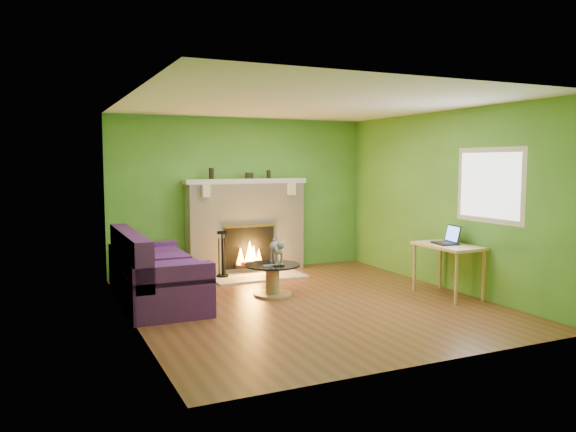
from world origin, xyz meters
The scene contains 22 objects.
floor centered at (0.00, 0.00, 0.00)m, with size 5.00×5.00×0.00m, color brown.
ceiling centered at (0.00, 0.00, 2.60)m, with size 5.00×5.00×0.00m, color white.
wall_back centered at (0.00, 2.50, 1.30)m, with size 5.00×5.00×0.00m, color #457E29.
wall_front centered at (0.00, -2.50, 1.30)m, with size 5.00×5.00×0.00m, color #457E29.
wall_left centered at (-2.25, 0.00, 1.30)m, with size 5.00×5.00×0.00m, color #457E29.
wall_right centered at (2.25, 0.00, 1.30)m, with size 5.00×5.00×0.00m, color #457E29.
window_frame centered at (2.24, -0.90, 1.55)m, with size 1.20×1.20×0.00m, color silver.
window_pane centered at (2.23, -0.90, 1.55)m, with size 1.06×1.06×0.00m, color white.
fireplace centered at (0.00, 2.32, 0.77)m, with size 2.10×0.46×1.58m.
hearth centered at (0.00, 1.80, 0.01)m, with size 1.50×0.75×0.03m, color beige.
mantel centered at (0.00, 2.30, 1.54)m, with size 2.10×0.28×0.08m, color beige.
sofa centered at (-1.86, 0.85, 0.37)m, with size 0.96×2.14×0.96m.
coffee_table centered at (-0.25, 0.59, 0.25)m, with size 0.77×0.77×0.44m.
desk centered at (1.95, -0.47, 0.63)m, with size 0.56×0.97×0.72m.
cat centered at (-0.17, 0.64, 0.62)m, with size 0.21×0.58×0.36m, color slate, non-canonical shape.
remote_silver centered at (-0.35, 0.47, 0.44)m, with size 0.17×0.04×0.02m, color gray.
remote_black centered at (-0.23, 0.41, 0.44)m, with size 0.16×0.04×0.02m, color black.
laptop centered at (1.93, -0.42, 0.85)m, with size 0.30×0.35×0.26m, color black, non-canonical shape.
fire_tools centered at (-0.54, 1.95, 0.40)m, with size 0.20×0.20×0.74m, color black, non-canonical shape.
mantel_vase_left centered at (-0.59, 2.33, 1.67)m, with size 0.08×0.08×0.18m, color black.
mantel_vase_right centered at (0.42, 2.33, 1.65)m, with size 0.07×0.07×0.14m, color black.
mantel_box centered at (0.07, 2.33, 1.63)m, with size 0.12×0.08×0.10m, color black.
Camera 1 is at (-3.26, -6.52, 1.85)m, focal length 35.00 mm.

